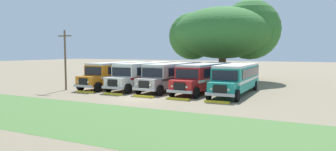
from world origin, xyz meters
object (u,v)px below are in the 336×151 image
(parked_bus_slot_4, at_px, (237,77))
(broad_shade_tree, at_px, (226,32))
(utility_pole, at_px, (65,58))
(parked_bus_slot_1, at_px, (145,74))
(parked_bus_slot_0, at_px, (119,73))
(parked_bus_slot_2, at_px, (174,75))
(parked_bus_slot_3, at_px, (205,76))

(parked_bus_slot_4, xyz_separation_m, broad_shade_tree, (-5.01, 13.38, 5.16))
(parked_bus_slot_4, height_order, broad_shade_tree, broad_shade_tree)
(utility_pole, bearing_deg, broad_shade_tree, 57.88)
(parked_bus_slot_1, height_order, parked_bus_slot_4, same)
(parked_bus_slot_1, relative_size, broad_shade_tree, 0.72)
(parked_bus_slot_0, relative_size, parked_bus_slot_4, 1.00)
(parked_bus_slot_2, bearing_deg, parked_bus_slot_4, 90.39)
(parked_bus_slot_2, relative_size, parked_bus_slot_3, 1.00)
(parked_bus_slot_1, height_order, broad_shade_tree, broad_shade_tree)
(parked_bus_slot_3, distance_m, broad_shade_tree, 14.22)
(parked_bus_slot_4, bearing_deg, parked_bus_slot_3, -95.36)
(parked_bus_slot_0, distance_m, broad_shade_tree, 16.91)
(parked_bus_slot_4, bearing_deg, broad_shade_tree, -160.73)
(parked_bus_slot_4, distance_m, utility_pole, 17.71)
(parked_bus_slot_4, distance_m, broad_shade_tree, 15.19)
(parked_bus_slot_0, bearing_deg, parked_bus_slot_1, 94.73)
(parked_bus_slot_4, relative_size, utility_pole, 1.73)
(parked_bus_slot_4, bearing_deg, parked_bus_slot_0, -90.38)
(parked_bus_slot_1, relative_size, parked_bus_slot_3, 1.00)
(parked_bus_slot_0, distance_m, parked_bus_slot_3, 10.36)
(utility_pole, bearing_deg, parked_bus_slot_1, 39.29)
(parked_bus_slot_1, distance_m, utility_pole, 8.57)
(parked_bus_slot_2, relative_size, broad_shade_tree, 0.73)
(parked_bus_slot_0, distance_m, parked_bus_slot_2, 6.81)
(parked_bus_slot_3, bearing_deg, broad_shade_tree, -170.43)
(parked_bus_slot_1, xyz_separation_m, broad_shade_tree, (5.29, 13.44, 5.16))
(parked_bus_slot_3, bearing_deg, parked_bus_slot_1, -85.38)
(parked_bus_slot_2, relative_size, utility_pole, 1.74)
(parked_bus_slot_3, distance_m, utility_pole, 14.71)
(parked_bus_slot_0, relative_size, parked_bus_slot_3, 1.00)
(parked_bus_slot_3, bearing_deg, parked_bus_slot_4, 88.07)
(utility_pole, bearing_deg, parked_bus_slot_3, 22.58)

